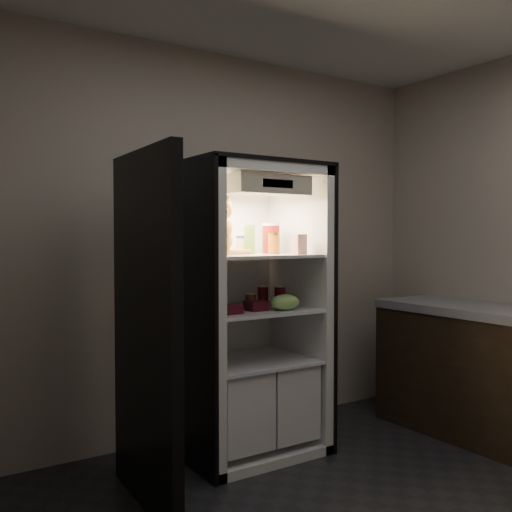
{
  "coord_description": "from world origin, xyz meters",
  "views": [
    {
      "loc": [
        -1.97,
        -1.76,
        1.41
      ],
      "look_at": [
        0.04,
        1.32,
        1.28
      ],
      "focal_mm": 40.0,
      "sensor_mm": 36.0,
      "label": 1
    }
  ],
  "objects_px": {
    "mayo_tub": "(242,245)",
    "berry_box_right": "(256,306)",
    "soda_can_b": "(280,295)",
    "tabby_cat": "(219,233)",
    "soda_can_a": "(263,296)",
    "pepper_jar": "(271,238)",
    "cream_carton": "(299,244)",
    "salsa_jar": "(274,243)",
    "grape_bag": "(285,302)",
    "parmesan_shaker": "(250,239)",
    "condiment_jar": "(250,300)",
    "soda_can_c": "(280,296)",
    "berry_box_left": "(231,309)",
    "refrigerator": "(246,330)"
  },
  "relations": [
    {
      "from": "mayo_tub",
      "to": "berry_box_right",
      "type": "xyz_separation_m",
      "value": [
        -0.05,
        -0.24,
        -0.38
      ]
    },
    {
      "from": "soda_can_b",
      "to": "tabby_cat",
      "type": "bearing_deg",
      "value": 177.63
    },
    {
      "from": "soda_can_a",
      "to": "berry_box_right",
      "type": "xyz_separation_m",
      "value": [
        -0.16,
        -0.16,
        -0.04
      ]
    },
    {
      "from": "pepper_jar",
      "to": "soda_can_a",
      "type": "relative_size",
      "value": 1.51
    },
    {
      "from": "cream_carton",
      "to": "tabby_cat",
      "type": "bearing_deg",
      "value": 153.53
    },
    {
      "from": "salsa_jar",
      "to": "grape_bag",
      "type": "relative_size",
      "value": 0.68
    },
    {
      "from": "tabby_cat",
      "to": "soda_can_b",
      "type": "bearing_deg",
      "value": 14.47
    },
    {
      "from": "parmesan_shaker",
      "to": "mayo_tub",
      "type": "height_order",
      "value": "parmesan_shaker"
    },
    {
      "from": "cream_carton",
      "to": "soda_can_b",
      "type": "bearing_deg",
      "value": 90.07
    },
    {
      "from": "condiment_jar",
      "to": "grape_bag",
      "type": "bearing_deg",
      "value": -56.65
    },
    {
      "from": "parmesan_shaker",
      "to": "mayo_tub",
      "type": "xyz_separation_m",
      "value": [
        0.0,
        0.09,
        -0.03
      ]
    },
    {
      "from": "mayo_tub",
      "to": "soda_can_c",
      "type": "relative_size",
      "value": 0.87
    },
    {
      "from": "soda_can_c",
      "to": "berry_box_left",
      "type": "relative_size",
      "value": 1.25
    },
    {
      "from": "salsa_jar",
      "to": "pepper_jar",
      "type": "xyz_separation_m",
      "value": [
        0.07,
        0.13,
        0.03
      ]
    },
    {
      "from": "berry_box_right",
      "to": "condiment_jar",
      "type": "bearing_deg",
      "value": 73.68
    },
    {
      "from": "cream_carton",
      "to": "parmesan_shaker",
      "type": "bearing_deg",
      "value": 134.45
    },
    {
      "from": "salsa_jar",
      "to": "cream_carton",
      "type": "height_order",
      "value": "salsa_jar"
    },
    {
      "from": "condiment_jar",
      "to": "tabby_cat",
      "type": "bearing_deg",
      "value": 170.9
    },
    {
      "from": "refrigerator",
      "to": "tabby_cat",
      "type": "bearing_deg",
      "value": -175.84
    },
    {
      "from": "soda_can_b",
      "to": "condiment_jar",
      "type": "distance_m",
      "value": 0.25
    },
    {
      "from": "soda_can_a",
      "to": "grape_bag",
      "type": "bearing_deg",
      "value": -89.28
    },
    {
      "from": "cream_carton",
      "to": "condiment_jar",
      "type": "height_order",
      "value": "cream_carton"
    },
    {
      "from": "soda_can_c",
      "to": "pepper_jar",
      "type": "bearing_deg",
      "value": 83.26
    },
    {
      "from": "grape_bag",
      "to": "soda_can_a",
      "type": "bearing_deg",
      "value": 90.72
    },
    {
      "from": "soda_can_a",
      "to": "soda_can_c",
      "type": "bearing_deg",
      "value": -50.87
    },
    {
      "from": "salsa_jar",
      "to": "cream_carton",
      "type": "bearing_deg",
      "value": -56.23
    },
    {
      "from": "mayo_tub",
      "to": "soda_can_c",
      "type": "height_order",
      "value": "mayo_tub"
    },
    {
      "from": "grape_bag",
      "to": "berry_box_left",
      "type": "distance_m",
      "value": 0.37
    },
    {
      "from": "soda_can_c",
      "to": "refrigerator",
      "type": "bearing_deg",
      "value": 155.54
    },
    {
      "from": "soda_can_b",
      "to": "parmesan_shaker",
      "type": "bearing_deg",
      "value": 174.14
    },
    {
      "from": "soda_can_c",
      "to": "condiment_jar",
      "type": "bearing_deg",
      "value": 167.5
    },
    {
      "from": "refrigerator",
      "to": "condiment_jar",
      "type": "distance_m",
      "value": 0.2
    },
    {
      "from": "tabby_cat",
      "to": "berry_box_right",
      "type": "relative_size",
      "value": 3.09
    },
    {
      "from": "mayo_tub",
      "to": "berry_box_left",
      "type": "distance_m",
      "value": 0.54
    },
    {
      "from": "mayo_tub",
      "to": "soda_can_a",
      "type": "distance_m",
      "value": 0.37
    },
    {
      "from": "grape_bag",
      "to": "salsa_jar",
      "type": "bearing_deg",
      "value": 82.67
    },
    {
      "from": "tabby_cat",
      "to": "berry_box_left",
      "type": "height_order",
      "value": "tabby_cat"
    },
    {
      "from": "berry_box_right",
      "to": "tabby_cat",
      "type": "bearing_deg",
      "value": 139.87
    },
    {
      "from": "tabby_cat",
      "to": "soda_can_c",
      "type": "distance_m",
      "value": 0.59
    },
    {
      "from": "grape_bag",
      "to": "refrigerator",
      "type": "bearing_deg",
      "value": 118.71
    },
    {
      "from": "soda_can_a",
      "to": "grape_bag",
      "type": "distance_m",
      "value": 0.24
    },
    {
      "from": "refrigerator",
      "to": "soda_can_a",
      "type": "bearing_deg",
      "value": -1.8
    },
    {
      "from": "soda_can_b",
      "to": "condiment_jar",
      "type": "relative_size",
      "value": 1.32
    },
    {
      "from": "pepper_jar",
      "to": "grape_bag",
      "type": "height_order",
      "value": "pepper_jar"
    },
    {
      "from": "salsa_jar",
      "to": "soda_can_c",
      "type": "distance_m",
      "value": 0.35
    },
    {
      "from": "salsa_jar",
      "to": "berry_box_right",
      "type": "height_order",
      "value": "salsa_jar"
    },
    {
      "from": "soda_can_a",
      "to": "pepper_jar",
      "type": "bearing_deg",
      "value": 21.13
    },
    {
      "from": "cream_carton",
      "to": "grape_bag",
      "type": "height_order",
      "value": "cream_carton"
    },
    {
      "from": "cream_carton",
      "to": "pepper_jar",
      "type": "bearing_deg",
      "value": 96.26
    },
    {
      "from": "soda_can_b",
      "to": "condiment_jar",
      "type": "bearing_deg",
      "value": -176.49
    }
  ]
}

